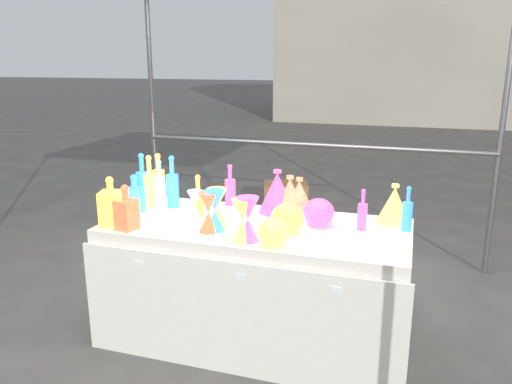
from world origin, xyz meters
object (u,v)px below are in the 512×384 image
(cardboard_box_closed, at_px, (286,198))
(lampshade_0, at_px, (299,196))
(globe_0, at_px, (287,220))
(display_table, at_px, (256,283))
(decanter_0, at_px, (111,201))
(hourglass_0, at_px, (208,212))
(bottle_0, at_px, (159,176))

(cardboard_box_closed, xyz_separation_m, lampshade_0, (0.68, -2.34, 0.69))
(cardboard_box_closed, xyz_separation_m, globe_0, (0.69, -2.71, 0.65))
(display_table, height_order, decanter_0, decanter_0)
(display_table, distance_m, cardboard_box_closed, 2.68)
(display_table, relative_size, lampshade_0, 7.73)
(decanter_0, distance_m, lampshade_0, 1.15)
(display_table, bearing_deg, hourglass_0, -137.80)
(hourglass_0, bearing_deg, globe_0, 15.27)
(display_table, bearing_deg, decanter_0, -162.24)
(globe_0, bearing_deg, bottle_0, 157.24)
(decanter_0, distance_m, globe_0, 1.04)
(bottle_0, relative_size, globe_0, 1.70)
(display_table, height_order, lampshade_0, lampshade_0)
(display_table, distance_m, globe_0, 0.51)
(bottle_0, bearing_deg, display_table, -23.36)
(lampshade_0, bearing_deg, bottle_0, -160.16)
(bottle_0, distance_m, decanter_0, 0.62)
(decanter_0, bearing_deg, bottle_0, 76.00)
(cardboard_box_closed, bearing_deg, display_table, -95.67)
(bottle_0, bearing_deg, globe_0, -22.76)
(decanter_0, height_order, lampshade_0, decanter_0)
(bottle_0, height_order, lampshade_0, bottle_0)
(display_table, xyz_separation_m, lampshade_0, (0.20, 0.29, 0.49))
(hourglass_0, height_order, lampshade_0, lampshade_0)
(cardboard_box_closed, xyz_separation_m, bottle_0, (-0.35, -2.27, 0.73))
(bottle_0, height_order, globe_0, bottle_0)
(display_table, bearing_deg, globe_0, -20.37)
(hourglass_0, height_order, globe_0, hourglass_0)
(display_table, relative_size, hourglass_0, 8.03)
(lampshade_0, bearing_deg, hourglass_0, -106.75)
(hourglass_0, bearing_deg, cardboard_box_closed, 95.26)
(hourglass_0, xyz_separation_m, lampshade_0, (0.42, 0.49, 0.00))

